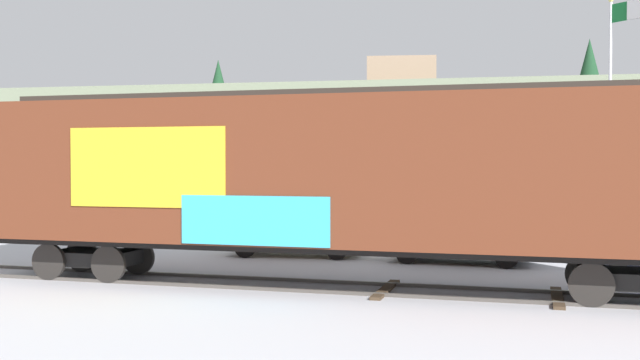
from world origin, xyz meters
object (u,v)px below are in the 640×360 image
at_px(flagpole, 615,91).
at_px(parked_car_black, 458,236).
at_px(parked_car_tan, 295,230).
at_px(freight_car, 336,174).

xyz_separation_m(flagpole, parked_car_black, (-5.58, -7.19, -4.87)).
bearing_deg(flagpole, parked_car_tan, -148.27).
bearing_deg(freight_car, parked_car_tan, 112.46).
bearing_deg(parked_car_black, freight_car, -117.45).
relative_size(parked_car_tan, parked_car_black, 0.98).
bearing_deg(parked_car_tan, flagpole, 31.73).
height_order(freight_car, flagpole, flagpole).
xyz_separation_m(freight_car, parked_car_black, (2.73, 5.25, -1.93)).
xyz_separation_m(freight_car, parked_car_tan, (-2.41, 5.82, -1.90)).
xyz_separation_m(flagpole, parked_car_tan, (-10.71, -6.62, -4.84)).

